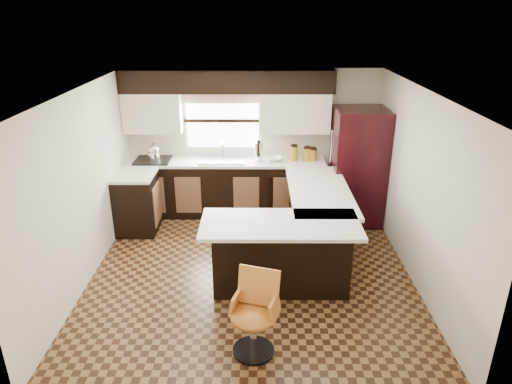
{
  "coord_description": "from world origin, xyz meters",
  "views": [
    {
      "loc": [
        0.08,
        -5.29,
        3.31
      ],
      "look_at": [
        0.06,
        0.45,
        0.97
      ],
      "focal_mm": 32.0,
      "sensor_mm": 36.0,
      "label": 1
    }
  ],
  "objects_px": {
    "peninsula_long": "(314,221)",
    "refrigerator": "(357,167)",
    "bar_chair": "(253,316)",
    "peninsula_return": "(281,255)"
  },
  "relations": [
    {
      "from": "peninsula_long",
      "to": "peninsula_return",
      "type": "bearing_deg",
      "value": -118.3
    },
    {
      "from": "refrigerator",
      "to": "bar_chair",
      "type": "relative_size",
      "value": 2.12
    },
    {
      "from": "peninsula_long",
      "to": "bar_chair",
      "type": "distance_m",
      "value": 2.33
    },
    {
      "from": "peninsula_long",
      "to": "bar_chair",
      "type": "bearing_deg",
      "value": -111.56
    },
    {
      "from": "peninsula_long",
      "to": "bar_chair",
      "type": "xyz_separation_m",
      "value": [
        -0.86,
        -2.16,
        -0.01
      ]
    },
    {
      "from": "peninsula_return",
      "to": "refrigerator",
      "type": "height_order",
      "value": "refrigerator"
    },
    {
      "from": "peninsula_return",
      "to": "refrigerator",
      "type": "distance_m",
      "value": 2.41
    },
    {
      "from": "peninsula_return",
      "to": "bar_chair",
      "type": "distance_m",
      "value": 1.23
    },
    {
      "from": "peninsula_long",
      "to": "refrigerator",
      "type": "relative_size",
      "value": 1.04
    },
    {
      "from": "refrigerator",
      "to": "bar_chair",
      "type": "xyz_separation_m",
      "value": [
        -1.64,
        -3.15,
        -0.49
      ]
    }
  ]
}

